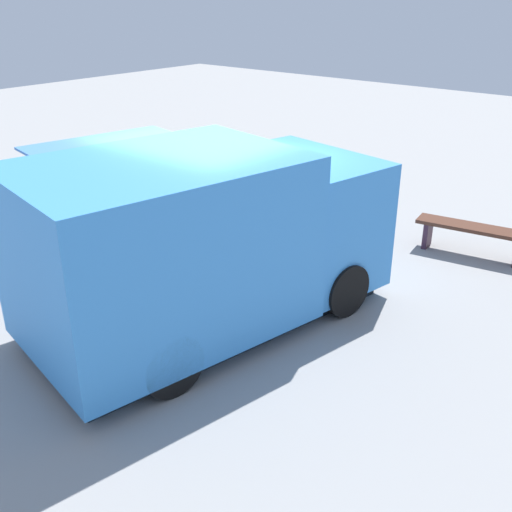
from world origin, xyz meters
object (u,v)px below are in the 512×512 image
person_customer (13,232)px  plaza_bench (473,233)px  planter_flowering_near (119,190)px  food_truck (205,244)px

person_customer → plaza_bench: (-5.85, -4.72, 0.03)m
person_customer → planter_flowering_near: size_ratio=1.52×
planter_flowering_near → person_customer: bearing=102.5°
person_customer → plaza_bench: 7.52m
plaza_bench → planter_flowering_near: bearing=17.9°
food_truck → planter_flowering_near: bearing=-25.9°
person_customer → plaza_bench: bearing=-141.1°
food_truck → person_customer: bearing=5.8°
food_truck → plaza_bench: bearing=-113.2°
planter_flowering_near → plaza_bench: size_ratio=0.32×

